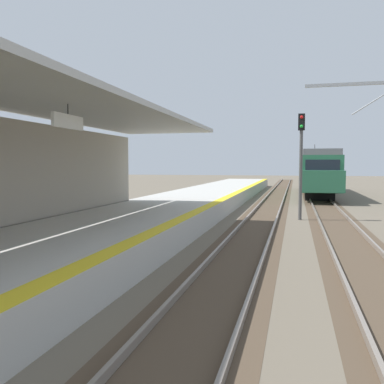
{
  "coord_description": "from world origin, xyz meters",
  "views": [
    {
      "loc": [
        3.47,
        2.5,
        2.71
      ],
      "look_at": [
        1.2,
        11.45,
        2.1
      ],
      "focal_mm": 38.31,
      "sensor_mm": 36.0,
      "label": 1
    }
  ],
  "objects": [
    {
      "name": "approaching_train",
      "position": [
        5.3,
        41.24,
        2.18
      ],
      "size": [
        2.93,
        19.6,
        4.76
      ],
      "color": "#286647",
      "rests_on": "ground"
    },
    {
      "name": "track_pair_middle",
      "position": [
        5.3,
        20.0,
        0.05
      ],
      "size": [
        2.34,
        120.0,
        0.16
      ],
      "color": "#4C3D2D",
      "rests_on": "ground"
    },
    {
      "name": "station_platform",
      "position": [
        -2.5,
        16.0,
        0.45
      ],
      "size": [
        5.0,
        80.0,
        0.91
      ],
      "color": "#B7B5AD",
      "rests_on": "ground"
    },
    {
      "name": "rail_signal_post",
      "position": [
        3.72,
        23.29,
        3.19
      ],
      "size": [
        0.32,
        0.34,
        5.2
      ],
      "color": "#4C4C4C",
      "rests_on": "ground"
    },
    {
      "name": "track_pair_nearest_platform",
      "position": [
        1.9,
        20.0,
        0.05
      ],
      "size": [
        2.34,
        120.0,
        0.16
      ],
      "color": "#4C3D2D",
      "rests_on": "ground"
    }
  ]
}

